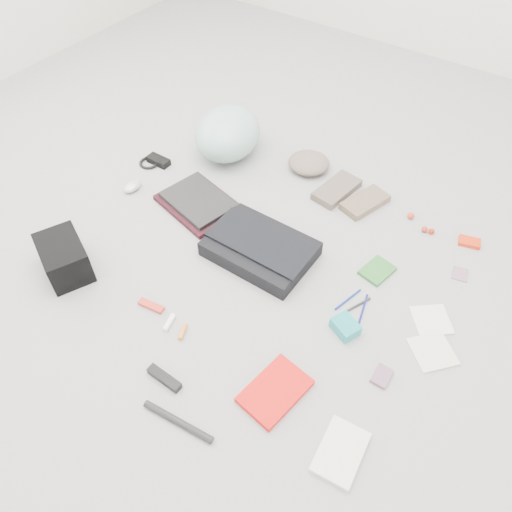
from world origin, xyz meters
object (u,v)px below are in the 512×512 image
Objects in this scene: messenger_bag at (260,249)px; book_red at (275,391)px; camera_bag at (64,258)px; accordion_wallet at (345,327)px; laptop at (198,200)px; bike_helmet at (228,133)px.

book_red is (0.37, -0.46, -0.02)m from messenger_bag.
camera_bag is 2.42× the size of accordion_wallet.
book_red is at bearing -22.65° from laptop.
accordion_wallet is at bearing -15.66° from messenger_bag.
bike_helmet reaches higher than accordion_wallet.
bike_helmet is (-0.50, 0.46, 0.08)m from messenger_bag.
laptop reaches higher than book_red.
laptop is 0.60m from camera_bag.
accordion_wallet is at bearing 44.75° from camera_bag.
laptop is at bearing -170.52° from accordion_wallet.
camera_bag is 0.99× the size of book_red.
accordion_wallet is at bearing -1.00° from laptop.
bike_helmet is at bearing 120.92° from laptop.
laptop is 0.85m from accordion_wallet.
laptop is at bearing 152.74° from book_red.
camera_bag is at bearing -136.57° from accordion_wallet.
messenger_bag reaches higher than laptop.
messenger_bag is at bearing -58.77° from bike_helmet.
camera_bag is (-0.56, -0.49, 0.04)m from messenger_bag.
laptop is 0.93m from book_red.
bike_helmet is 1.11m from accordion_wallet.
laptop is at bearing 97.32° from camera_bag.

